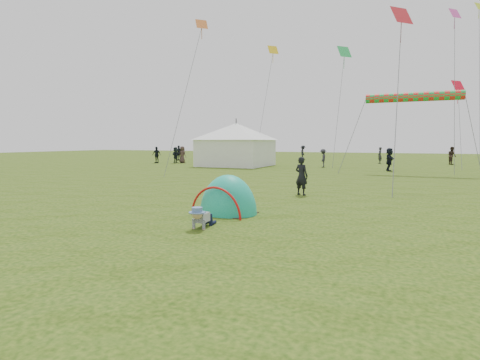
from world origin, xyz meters
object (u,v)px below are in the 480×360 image
at_px(crawling_toddler, 201,217).
at_px(popup_tent, 228,213).
at_px(standing_adult, 301,176).
at_px(event_marquee, 236,143).

xyz_separation_m(crawling_toddler, popup_tent, (-0.21, 2.07, -0.29)).
bearing_deg(crawling_toddler, standing_adult, 80.22).
height_order(popup_tent, event_marquee, event_marquee).
bearing_deg(standing_adult, crawling_toddler, 103.28).
bearing_deg(popup_tent, crawling_toddler, -74.93).
bearing_deg(standing_adult, event_marquee, -37.30).
distance_m(standing_adult, event_marquee, 19.04).
distance_m(crawling_toddler, popup_tent, 2.11).
height_order(crawling_toddler, popup_tent, popup_tent).
distance_m(popup_tent, standing_adult, 4.95).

